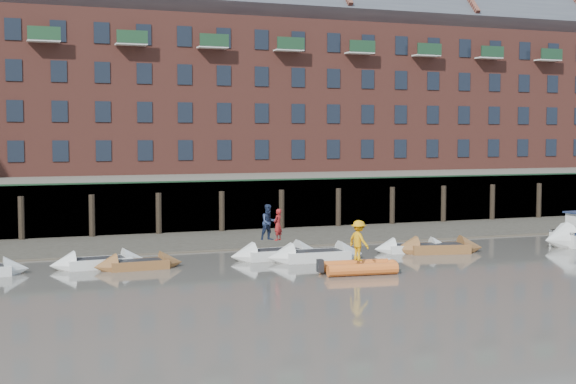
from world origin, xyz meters
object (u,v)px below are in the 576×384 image
rowboat_4 (316,256)px  person_rib_crew (359,240)px  rowboat_1 (99,263)px  person_rower_b (269,222)px  person_rower_a (278,225)px  rowboat_5 (413,248)px  rowboat_6 (439,248)px  rib_tender (361,267)px  rowboat_3 (276,254)px  rowboat_2 (139,264)px

rowboat_4 → person_rib_crew: (0.47, -3.93, 1.22)m
rowboat_1 → person_rower_b: (8.28, -0.12, 1.59)m
rowboat_4 → person_rower_a: bearing=144.6°
person_rib_crew → rowboat_1: bearing=46.5°
rowboat_5 → person_rower_b: 7.98m
rowboat_5 → rowboat_6: size_ratio=0.87×
rowboat_1 → person_rib_crew: person_rib_crew is taller
rowboat_6 → rib_tender: size_ratio=1.39×
rowboat_3 → person_rower_b: person_rower_b is taller
rowboat_4 → rowboat_6: size_ratio=1.01×
person_rower_a → person_rib_crew: 5.51m
rowboat_1 → rowboat_4: bearing=-12.6°
rowboat_2 → rowboat_4: rowboat_4 is taller
person_rower_b → rowboat_3: bearing=-40.0°
rowboat_6 → person_rib_crew: person_rib_crew is taller
rowboat_3 → person_rower_b: size_ratio=2.68×
rowboat_5 → rib_tender: (-5.26, -4.86, 0.05)m
rowboat_2 → rowboat_5: rowboat_5 is taller
rowboat_1 → rowboat_5: (16.07, -0.67, -0.02)m
rowboat_3 → rowboat_4: (1.65, -1.26, 0.01)m
rib_tender → person_rib_crew: bearing=168.2°
person_rower_b → rib_tender: bearing=-73.0°
rowboat_6 → person_rib_crew: bearing=-136.1°
rowboat_2 → rowboat_5: (14.41, 0.32, 0.00)m
rowboat_6 → rowboat_2: bearing=-169.8°
rowboat_5 → person_rib_crew: 7.34m
rowboat_1 → rowboat_2: rowboat_1 is taller
rowboat_5 → rib_tender: bearing=-127.3°
rowboat_1 → rib_tender: (10.81, -5.53, 0.03)m
rowboat_3 → rib_tender: 5.69m
person_rower_a → person_rib_crew: person_rower_a is taller
rowboat_1 → person_rower_b: 8.43m
rowboat_1 → rowboat_6: bearing=-8.4°
rowboat_4 → rowboat_1: bearing=173.2°
rowboat_2 → person_rower_b: size_ratio=2.32×
rowboat_5 → rowboat_6: bearing=-20.4°
rib_tender → person_rower_b: bearing=120.6°
rowboat_4 → person_rower_b: bearing=145.4°
rowboat_2 → rowboat_3: (6.91, 0.69, 0.03)m
rowboat_5 → person_rower_b: person_rower_b is taller
rowboat_2 → person_rib_crew: 10.16m
rowboat_2 → rowboat_4: (8.56, -0.57, 0.04)m
rowboat_1 → rib_tender: 12.14m
rowboat_2 → rib_tender: rowboat_2 is taller
rib_tender → person_rower_b: size_ratio=1.99×
rowboat_3 → person_rower_a: (0.09, -0.07, 1.47)m
rowboat_4 → rowboat_5: size_ratio=1.16×
rowboat_6 → person_rower_b: person_rower_b is taller
rowboat_1 → rowboat_2: (1.66, -0.99, -0.02)m
rowboat_6 → rib_tender: 7.66m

